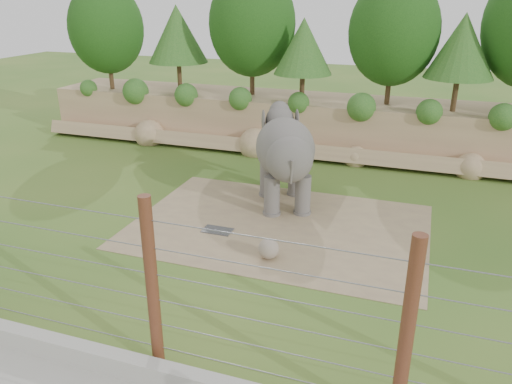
% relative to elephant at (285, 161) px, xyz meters
% --- Properties ---
extents(ground, '(90.00, 90.00, 0.00)m').
position_rel_elephant_xyz_m(ground, '(-0.12, -4.92, -1.74)').
color(ground, '#366821').
rests_on(ground, ground).
extents(back_embankment, '(30.00, 5.52, 8.77)m').
position_rel_elephant_xyz_m(back_embankment, '(0.46, 7.76, 2.23)').
color(back_embankment, '#9F805E').
rests_on(back_embankment, ground).
extents(dirt_patch, '(10.00, 7.00, 0.02)m').
position_rel_elephant_xyz_m(dirt_patch, '(0.38, -1.92, -1.73)').
color(dirt_patch, '#8D7559').
rests_on(dirt_patch, ground).
extents(drain_grate, '(1.00, 0.60, 0.03)m').
position_rel_elephant_xyz_m(drain_grate, '(-1.49, -2.97, -1.70)').
color(drain_grate, '#262628').
rests_on(drain_grate, dirt_patch).
extents(elephant, '(3.38, 4.68, 3.48)m').
position_rel_elephant_xyz_m(elephant, '(0.00, 0.00, 0.00)').
color(elephant, '#5C5852').
rests_on(elephant, ground).
extents(stone_ball, '(0.64, 0.64, 0.64)m').
position_rel_elephant_xyz_m(stone_ball, '(0.72, -4.19, -1.40)').
color(stone_ball, gray).
rests_on(stone_ball, dirt_patch).
extents(retaining_wall, '(26.00, 0.35, 0.50)m').
position_rel_elephant_xyz_m(retaining_wall, '(-0.12, -9.92, -1.49)').
color(retaining_wall, '#ACAAA0').
rests_on(retaining_wall, ground).
extents(barrier_fence, '(20.26, 0.26, 4.00)m').
position_rel_elephant_xyz_m(barrier_fence, '(-0.12, -9.42, 0.26)').
color(barrier_fence, '#572917').
rests_on(barrier_fence, ground).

